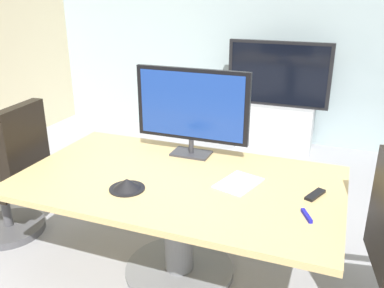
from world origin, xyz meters
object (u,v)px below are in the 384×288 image
(tv_monitor, at_px, (192,107))
(conference_phone, at_px, (127,185))
(remote_control, at_px, (315,195))
(conference_table, at_px, (178,202))
(wall_display_unit, at_px, (276,114))
(office_chair_left, at_px, (11,183))

(tv_monitor, relative_size, conference_phone, 3.82)
(tv_monitor, bearing_deg, remote_control, -20.85)
(remote_control, bearing_deg, conference_phone, -140.84)
(tv_monitor, distance_m, conference_phone, 0.77)
(conference_phone, relative_size, remote_control, 1.29)
(conference_table, xyz_separation_m, wall_display_unit, (0.18, 2.63, -0.11))
(tv_monitor, distance_m, wall_display_unit, 2.31)
(remote_control, bearing_deg, tv_monitor, -178.23)
(tv_monitor, bearing_deg, conference_phone, -103.82)
(office_chair_left, distance_m, wall_display_unit, 3.10)
(conference_table, distance_m, office_chair_left, 1.40)
(tv_monitor, xyz_separation_m, conference_phone, (-0.17, -0.67, -0.33))
(wall_display_unit, xyz_separation_m, conference_phone, (-0.41, -2.88, 0.31))
(remote_control, bearing_deg, office_chair_left, -154.71)
(conference_table, xyz_separation_m, office_chair_left, (-1.40, -0.03, -0.09))
(wall_display_unit, xyz_separation_m, remote_control, (0.67, -2.56, 0.29))
(wall_display_unit, height_order, conference_phone, wall_display_unit)
(conference_phone, bearing_deg, tv_monitor, 76.18)
(conference_table, bearing_deg, remote_control, 4.88)
(office_chair_left, xyz_separation_m, tv_monitor, (1.33, 0.45, 0.62))
(remote_control, bearing_deg, conference_table, -152.50)
(wall_display_unit, bearing_deg, tv_monitor, -96.35)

